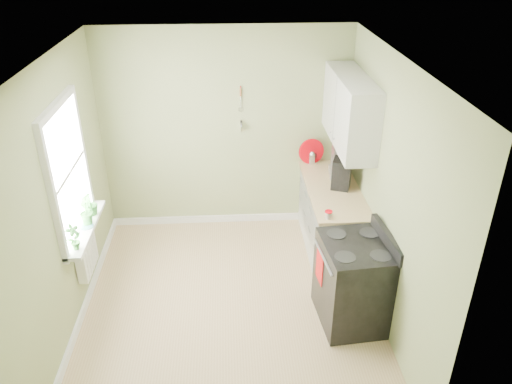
{
  "coord_description": "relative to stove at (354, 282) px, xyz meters",
  "views": [
    {
      "loc": [
        0.03,
        -4.28,
        3.72
      ],
      "look_at": [
        0.32,
        0.55,
        1.12
      ],
      "focal_mm": 35.0,
      "sensor_mm": 36.0,
      "label": 1
    }
  ],
  "objects": [
    {
      "name": "coffee_maker",
      "position": [
        0.09,
        1.27,
        0.61
      ],
      "size": [
        0.28,
        0.29,
        0.37
      ],
      "color": "black",
      "rests_on": "countertop"
    },
    {
      "name": "floor",
      "position": [
        -1.28,
        0.26,
        -0.49
      ],
      "size": [
        3.2,
        3.6,
        0.02
      ],
      "primitive_type": "cube",
      "color": "tan",
      "rests_on": "ground"
    },
    {
      "name": "stand_mixer",
      "position": [
        0.12,
        1.62,
        0.61
      ],
      "size": [
        0.24,
        0.36,
        0.41
      ],
      "color": "#B2B2B7",
      "rests_on": "countertop"
    },
    {
      "name": "plant_a",
      "position": [
        -2.78,
        0.14,
        0.57
      ],
      "size": [
        0.17,
        0.18,
        0.28
      ],
      "primitive_type": "imported",
      "rotation": [
        0.0,
        0.0,
        0.9
      ],
      "color": "#2E702B",
      "rests_on": "window_sill"
    },
    {
      "name": "plant_c",
      "position": [
        -2.78,
        0.82,
        0.56
      ],
      "size": [
        0.18,
        0.18,
        0.28
      ],
      "primitive_type": "imported",
      "rotation": [
        0.0,
        0.0,
        4.54
      ],
      "color": "#2E702B",
      "rests_on": "window_sill"
    },
    {
      "name": "plant_b",
      "position": [
        -2.78,
        0.63,
        0.58
      ],
      "size": [
        0.2,
        0.22,
        0.31
      ],
      "primitive_type": "imported",
      "rotation": [
        0.0,
        0.0,
        2.03
      ],
      "color": "#2E702B",
      "rests_on": "window_sill"
    },
    {
      "name": "window",
      "position": [
        -2.86,
        0.56,
        1.07
      ],
      "size": [
        0.06,
        1.14,
        1.44
      ],
      "color": "white",
      "rests_on": "wall_left"
    },
    {
      "name": "red_tray",
      "position": [
        -0.16,
        1.98,
        0.6
      ],
      "size": [
        0.35,
        0.11,
        0.34
      ],
      "primitive_type": "cylinder",
      "rotation": [
        1.45,
        0.0,
        0.15
      ],
      "color": "#BC040E",
      "rests_on": "countertop"
    },
    {
      "name": "radiator",
      "position": [
        -2.82,
        0.51,
        0.07
      ],
      "size": [
        0.12,
        0.5,
        0.35
      ],
      "primitive_type": "cube",
      "color": "white",
      "rests_on": "wall_left"
    },
    {
      "name": "kettle",
      "position": [
        -0.15,
        1.98,
        0.52
      ],
      "size": [
        0.17,
        0.1,
        0.17
      ],
      "color": "silver",
      "rests_on": "countertop"
    },
    {
      "name": "countertop",
      "position": [
        0.01,
        1.26,
        0.41
      ],
      "size": [
        0.64,
        1.6,
        0.04
      ],
      "primitive_type": "cube",
      "color": "tan",
      "rests_on": "base_cabinets"
    },
    {
      "name": "wall_utensils",
      "position": [
        -1.08,
        2.04,
        1.09
      ],
      "size": [
        0.02,
        0.14,
        0.58
      ],
      "color": "tan",
      "rests_on": "wall_back"
    },
    {
      "name": "stove",
      "position": [
        0.0,
        0.0,
        0.0
      ],
      "size": [
        0.74,
        0.82,
        1.06
      ],
      "color": "black",
      "rests_on": "floor"
    },
    {
      "name": "ceiling",
      "position": [
        -1.28,
        0.26,
        2.23
      ],
      "size": [
        3.2,
        3.6,
        0.02
      ],
      "primitive_type": "cube",
      "color": "white",
      "rests_on": "wall_back"
    },
    {
      "name": "wall_left",
      "position": [
        -2.89,
        0.26,
        0.87
      ],
      "size": [
        0.02,
        3.6,
        2.7
      ],
      "primitive_type": "cube",
      "color": "#96A06D",
      "rests_on": "floor"
    },
    {
      "name": "wall_back",
      "position": [
        -1.28,
        2.07,
        0.87
      ],
      "size": [
        3.2,
        0.02,
        2.7
      ],
      "primitive_type": "cube",
      "color": "#96A06D",
      "rests_on": "floor"
    },
    {
      "name": "jar",
      "position": [
        -0.19,
        0.56,
        0.48
      ],
      "size": [
        0.08,
        0.08,
        0.09
      ],
      "color": "tan",
      "rests_on": "countertop"
    },
    {
      "name": "base_cabinets",
      "position": [
        0.02,
        1.26,
        -0.04
      ],
      "size": [
        0.6,
        1.6,
        0.87
      ],
      "primitive_type": "cube",
      "color": "silver",
      "rests_on": "floor"
    },
    {
      "name": "window_sill",
      "position": [
        -2.79,
        0.56,
        0.4
      ],
      "size": [
        0.18,
        1.14,
        0.04
      ],
      "primitive_type": "cube",
      "color": "white",
      "rests_on": "wall_left"
    },
    {
      "name": "wall_right",
      "position": [
        0.33,
        0.26,
        0.87
      ],
      "size": [
        0.02,
        3.6,
        2.7
      ],
      "primitive_type": "cube",
      "color": "#96A06D",
      "rests_on": "floor"
    },
    {
      "name": "upper_cabinets",
      "position": [
        0.15,
        1.36,
        1.37
      ],
      "size": [
        0.35,
        1.4,
        0.8
      ],
      "primitive_type": "cube",
      "color": "silver",
      "rests_on": "wall_right"
    }
  ]
}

